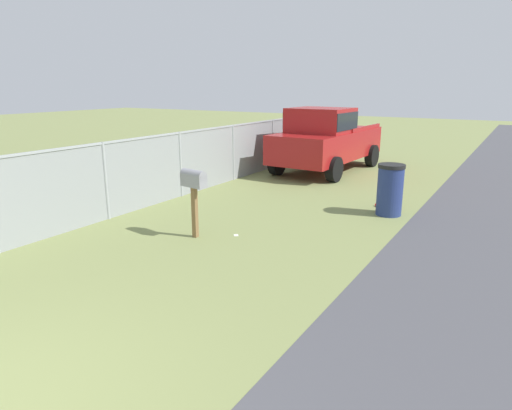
# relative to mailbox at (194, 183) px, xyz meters

# --- Properties ---
(mailbox) EXTENTS (0.28, 0.55, 1.30)m
(mailbox) POSITION_rel_mailbox_xyz_m (0.00, 0.00, 0.00)
(mailbox) COLOR brown
(mailbox) RESTS_ON ground
(pickup_truck) EXTENTS (4.93, 2.42, 2.09)m
(pickup_truck) POSITION_rel_mailbox_xyz_m (7.57, 0.54, 0.06)
(pickup_truck) COLOR maroon
(pickup_truck) RESTS_ON ground
(trash_bin) EXTENTS (0.58, 0.58, 1.14)m
(trash_bin) POSITION_rel_mailbox_xyz_m (3.41, -2.72, -0.47)
(trash_bin) COLOR navy
(trash_bin) RESTS_ON ground
(fence_section) EXTENTS (14.59, 0.07, 1.66)m
(fence_section) POSITION_rel_mailbox_xyz_m (2.40, 2.35, -0.14)
(fence_section) COLOR #9EA3A8
(fence_section) RESTS_ON ground
(litter_wrapper_by_mailbox) EXTENTS (0.15, 0.14, 0.01)m
(litter_wrapper_by_mailbox) POSITION_rel_mailbox_xyz_m (0.47, -0.61, -1.04)
(litter_wrapper_by_mailbox) COLOR silver
(litter_wrapper_by_mailbox) RESTS_ON ground
(litter_can_midfield_b) EXTENTS (0.13, 0.13, 0.07)m
(litter_can_midfield_b) POSITION_rel_mailbox_xyz_m (3.97, -2.32, -1.01)
(litter_can_midfield_b) COLOR red
(litter_can_midfield_b) RESTS_ON ground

